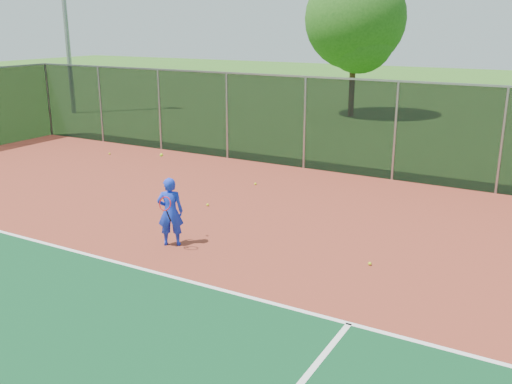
% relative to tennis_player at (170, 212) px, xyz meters
% --- Properties ---
extents(court_apron, '(30.00, 20.00, 0.02)m').
position_rel_tennis_player_xyz_m(court_apron, '(2.59, -2.33, -0.77)').
color(court_apron, maroon).
rests_on(court_apron, ground).
extents(fence_back, '(30.00, 0.06, 3.03)m').
position_rel_tennis_player_xyz_m(fence_back, '(2.59, 7.67, 0.78)').
color(fence_back, black).
rests_on(fence_back, court_apron).
extents(tennis_player, '(0.66, 0.71, 1.99)m').
position_rel_tennis_player_xyz_m(tennis_player, '(0.00, 0.00, 0.00)').
color(tennis_player, '#1632D7').
rests_on(tennis_player, court_apron).
extents(practice_ball_0, '(0.07, 0.07, 0.07)m').
position_rel_tennis_player_xyz_m(practice_ball_0, '(-0.86, 2.65, -0.73)').
color(practice_ball_0, '#BED819').
rests_on(practice_ball_0, court_apron).
extents(practice_ball_2, '(0.07, 0.07, 0.07)m').
position_rel_tennis_player_xyz_m(practice_ball_2, '(4.12, 1.07, -0.73)').
color(practice_ball_2, '#BED819').
rests_on(practice_ball_2, court_apron).
extents(practice_ball_3, '(0.07, 0.07, 0.07)m').
position_rel_tennis_player_xyz_m(practice_ball_3, '(-0.77, 5.05, -0.73)').
color(practice_ball_3, '#BED819').
rests_on(practice_ball_3, court_apron).
extents(practice_ball_4, '(0.07, 0.07, 0.07)m').
position_rel_tennis_player_xyz_m(practice_ball_4, '(-7.46, 5.97, -0.73)').
color(practice_ball_4, '#BED819').
rests_on(practice_ball_4, court_apron).
extents(tree_back_left, '(5.04, 5.04, 7.40)m').
position_rel_tennis_player_xyz_m(tree_back_left, '(-2.92, 18.98, 3.87)').
color(tree_back_left, '#392015').
rests_on(tree_back_left, ground).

